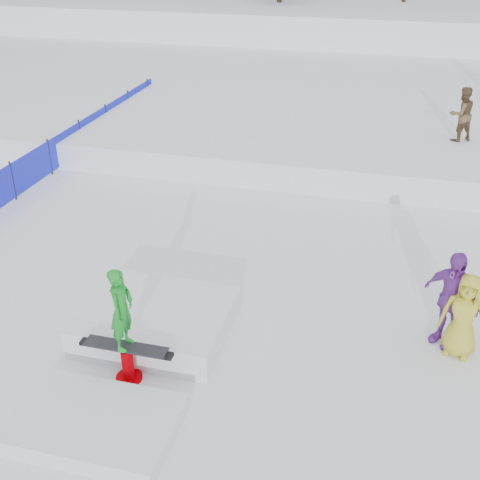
% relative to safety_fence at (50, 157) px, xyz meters
% --- Properties ---
extents(ground, '(120.00, 120.00, 0.00)m').
position_rel_safety_fence_xyz_m(ground, '(6.50, -6.60, -0.55)').
color(ground, white).
extents(snow_berm, '(60.00, 14.00, 2.40)m').
position_rel_safety_fence_xyz_m(snow_berm, '(6.50, 23.40, 0.65)').
color(snow_berm, white).
rests_on(snow_berm, ground).
extents(snow_midrise, '(50.00, 18.00, 0.80)m').
position_rel_safety_fence_xyz_m(snow_midrise, '(6.50, 9.40, -0.15)').
color(snow_midrise, white).
rests_on(snow_midrise, ground).
extents(safety_fence, '(0.05, 16.00, 1.10)m').
position_rel_safety_fence_xyz_m(safety_fence, '(0.00, 0.00, 0.00)').
color(safety_fence, '#1C24DB').
rests_on(safety_fence, ground).
extents(walker_olive, '(0.99, 0.93, 1.62)m').
position_rel_safety_fence_xyz_m(walker_olive, '(11.65, 3.79, 1.06)').
color(walker_olive, brown).
rests_on(walker_olive, snow_midrise).
extents(spectator_purple, '(1.13, 1.04, 1.86)m').
position_rel_safety_fence_xyz_m(spectator_purple, '(11.02, -5.47, 0.38)').
color(spectator_purple, purple).
rests_on(spectator_purple, ground).
extents(spectator_yellow, '(0.87, 0.68, 1.58)m').
position_rel_safety_fence_xyz_m(spectator_yellow, '(11.24, -5.72, 0.24)').
color(spectator_yellow, gold).
rests_on(spectator_yellow, ground).
extents(jib_rail_feature, '(2.60, 4.40, 2.11)m').
position_rel_safety_fence_xyz_m(jib_rail_feature, '(5.92, -7.24, -0.25)').
color(jib_rail_feature, white).
rests_on(jib_rail_feature, ground).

